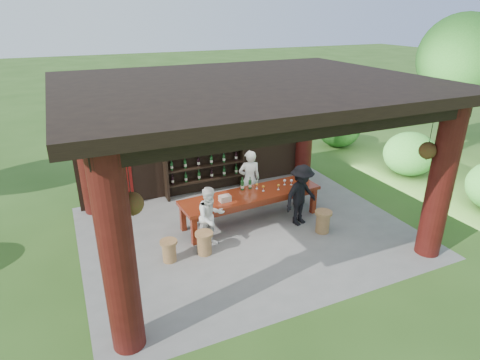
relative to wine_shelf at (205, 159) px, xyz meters
name	(u,v)px	position (x,y,z in m)	size (l,w,h in m)	color
ground	(247,231)	(0.14, -2.45, -1.02)	(90.00, 90.00, 0.00)	#2D5119
pavilion	(239,139)	(0.13, -2.02, 1.12)	(7.50, 6.00, 3.60)	slate
wine_shelf	(205,159)	(0.00, 0.00, 0.00)	(2.29, 0.35, 2.02)	black
tasting_table	(251,198)	(0.44, -2.05, -0.38)	(3.54, 1.11, 0.75)	#62260E
stool_near_left	(204,242)	(-1.09, -2.94, -0.75)	(0.39, 0.39, 0.51)	olive
stool_near_right	(323,221)	(1.74, -3.21, -0.73)	(0.40, 0.40, 0.53)	olive
stool_far_left	(169,250)	(-1.84, -2.90, -0.76)	(0.36, 0.36, 0.47)	olive
host	(249,180)	(0.74, -1.33, -0.23)	(0.57, 0.38, 1.57)	white
guest_woman	(211,217)	(-0.84, -2.69, -0.32)	(0.68, 0.53, 1.39)	white
guest_man	(301,195)	(1.47, -2.65, -0.26)	(0.98, 0.56, 1.52)	black
table_bottles	(245,183)	(0.41, -1.76, -0.11)	(0.28, 0.14, 0.31)	#194C1E
table_glasses	(275,185)	(1.12, -1.99, -0.19)	(0.97, 0.34, 0.15)	silver
napkin_basket	(225,198)	(-0.30, -2.19, -0.20)	(0.26, 0.18, 0.14)	#BF6672
shrubs	(292,194)	(1.51, -2.17, -0.45)	(14.57, 9.53, 1.36)	#194C14
trees	(345,71)	(3.42, -1.38, 2.35)	(21.66, 11.59, 4.80)	#3F2819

